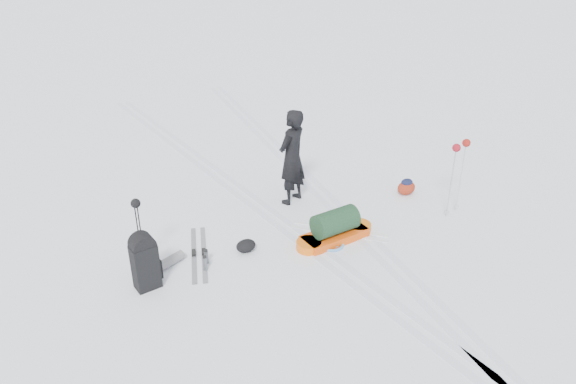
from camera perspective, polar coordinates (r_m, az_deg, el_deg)
name	(u,v)px	position (r m, az deg, el deg)	size (l,w,h in m)	color
ground	(298,236)	(10.21, 0.98, -4.48)	(200.00, 200.00, 0.00)	white
snow_hill_backdrop	(335,246)	(135.70, 4.77, -5.50)	(359.50, 192.00, 162.45)	white
ski_tracks	(301,207)	(11.12, 1.31, -1.52)	(3.38, 17.97, 0.01)	silver
skier	(292,157)	(10.92, 0.40, 3.56)	(0.71, 0.46, 1.93)	black
pulk_sled	(335,229)	(10.01, 4.78, -3.75)	(1.57, 0.55, 0.60)	#E54E0D
expedition_rucksack	(148,261)	(9.04, -14.03, -6.77)	(0.98, 0.70, 0.98)	black
ski_poles_black	(137,212)	(9.19, -15.12, -1.95)	(0.16, 0.18, 1.27)	black
ski_poles_silver	(460,154)	(10.80, 17.09, 3.72)	(0.48, 0.22, 1.51)	#BABDC1
touring_skis_grey	(199,253)	(9.83, -9.05, -6.19)	(0.86, 1.68, 0.06)	gray
touring_skis_white	(340,231)	(10.37, 5.28, -3.97)	(1.41, 1.50, 0.07)	silver
rope_coil	(331,243)	(9.98, 4.37, -5.20)	(0.52, 0.52, 0.06)	#599DDA
small_daypack	(406,187)	(11.79, 11.94, 0.52)	(0.44, 0.36, 0.34)	maroon
thermos_pair	(206,260)	(9.44, -8.37, -6.86)	(0.19, 0.28, 0.28)	slate
stuff_sack	(246,246)	(9.76, -4.30, -5.47)	(0.38, 0.30, 0.22)	black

